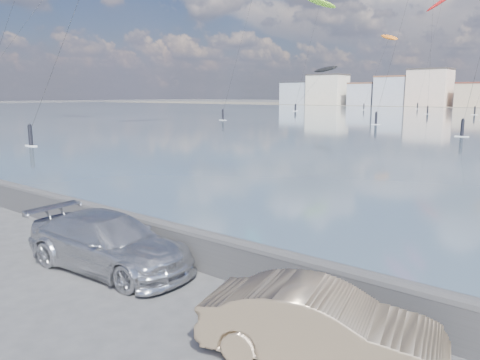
% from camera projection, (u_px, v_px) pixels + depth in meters
% --- Properties ---
extents(ground, '(700.00, 700.00, 0.00)m').
position_uv_depth(ground, '(94.00, 295.00, 10.55)').
color(ground, '#333335').
rests_on(ground, ground).
extents(seawall, '(400.00, 0.36, 1.08)m').
position_uv_depth(seawall, '(180.00, 242.00, 12.50)').
color(seawall, '#28282B').
rests_on(seawall, ground).
extents(car_silver, '(5.10, 2.44, 1.43)m').
position_uv_depth(car_silver, '(109.00, 242.00, 12.04)').
color(car_silver, '#BABCC3').
rests_on(car_silver, ground).
extents(car_champagne, '(4.27, 2.46, 1.33)m').
position_uv_depth(car_champagne, '(320.00, 326.00, 7.79)').
color(car_champagne, tan).
rests_on(car_champagne, ground).
extents(kitesurfer_2, '(10.25, 16.11, 13.57)m').
position_uv_depth(kitesurfer_2, '(325.00, 70.00, 141.25)').
color(kitesurfer_2, black).
rests_on(kitesurfer_2, ground).
extents(kitesurfer_3, '(9.18, 13.84, 32.17)m').
position_uv_depth(kitesurfer_3, '(320.00, 4.00, 129.71)').
color(kitesurfer_3, '#8CD826').
rests_on(kitesurfer_3, ground).
extents(kitesurfer_6, '(9.27, 17.90, 23.97)m').
position_uv_depth(kitesurfer_6, '(389.00, 38.00, 145.12)').
color(kitesurfer_6, orange).
rests_on(kitesurfer_6, ground).
extents(kitesurfer_16, '(10.45, 9.66, 37.03)m').
position_uv_depth(kitesurfer_16, '(442.00, 2.00, 146.19)').
color(kitesurfer_16, red).
rests_on(kitesurfer_16, ground).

